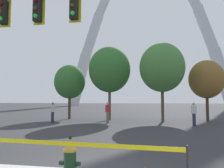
% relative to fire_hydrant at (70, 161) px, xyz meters
% --- Properties ---
extents(fire_hydrant, '(0.46, 0.48, 0.99)m').
position_rel_fire_hydrant_xyz_m(fire_hydrant, '(0.00, 0.00, 0.00)').
color(fire_hydrant, black).
rests_on(fire_hydrant, ground).
extents(caution_tape_barrier, '(4.49, 0.36, 1.00)m').
position_rel_fire_hydrant_xyz_m(caution_tape_barrier, '(0.07, -0.46, 0.20)').
color(caution_tape_barrier, '#232326').
rests_on(caution_tape_barrier, ground).
extents(monument_arch, '(48.58, 2.65, 48.79)m').
position_rel_fire_hydrant_xyz_m(monument_arch, '(-0.23, 62.22, 20.82)').
color(monument_arch, silver).
rests_on(monument_arch, ground).
extents(tree_far_left, '(2.90, 2.90, 5.07)m').
position_rel_fire_hydrant_xyz_m(tree_far_left, '(-6.03, 15.38, 3.00)').
color(tree_far_left, '#473323').
rests_on(tree_far_left, ground).
extents(tree_left_mid, '(3.76, 3.76, 6.58)m').
position_rel_fire_hydrant_xyz_m(tree_left_mid, '(-2.17, 15.16, 4.04)').
color(tree_left_mid, brown).
rests_on(tree_left_mid, ground).
extents(tree_center_left, '(3.71, 3.71, 6.49)m').
position_rel_fire_hydrant_xyz_m(tree_center_left, '(2.43, 14.27, 3.98)').
color(tree_center_left, brown).
rests_on(tree_center_left, ground).
extents(tree_center_right, '(2.92, 2.92, 5.10)m').
position_rel_fire_hydrant_xyz_m(tree_center_right, '(6.11, 15.35, 3.02)').
color(tree_center_right, '#473323').
rests_on(tree_center_right, ground).
extents(pedestrian_walking_left, '(0.34, 0.22, 1.59)m').
position_rel_fire_hydrant_xyz_m(pedestrian_walking_left, '(-1.76, 12.44, 0.35)').
color(pedestrian_walking_left, brown).
rests_on(pedestrian_walking_left, ground).
extents(pedestrian_standing_center, '(0.39, 0.37, 1.59)m').
position_rel_fire_hydrant_xyz_m(pedestrian_standing_center, '(-5.93, 11.63, 0.35)').
color(pedestrian_standing_center, '#232847').
rests_on(pedestrian_standing_center, ground).
extents(pedestrian_walking_right, '(0.35, 0.22, 1.59)m').
position_rel_fire_hydrant_xyz_m(pedestrian_walking_right, '(4.42, 11.61, 0.35)').
color(pedestrian_walking_right, '#232847').
rests_on(pedestrian_walking_right, ground).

